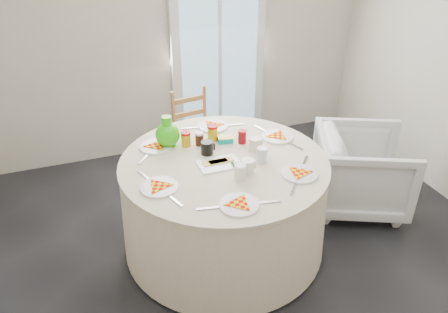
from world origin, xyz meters
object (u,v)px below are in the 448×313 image
object	(u,v)px
table	(224,205)
wooden_chair	(196,131)
armchair	(362,167)
green_pitcher	(168,133)

from	to	relation	value
table	wooden_chair	world-z (taller)	wooden_chair
wooden_chair	armchair	size ratio (longest dim) A/B	1.10
armchair	green_pitcher	world-z (taller)	green_pitcher
armchair	green_pitcher	distance (m)	1.71
armchair	wooden_chair	bearing A→B (deg)	74.64
table	armchair	bearing A→B (deg)	3.52
table	green_pitcher	bearing A→B (deg)	132.41
table	armchair	size ratio (longest dim) A/B	2.00
table	green_pitcher	distance (m)	0.69
table	wooden_chair	xyz separation A→B (m)	(0.11, 1.07, 0.09)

